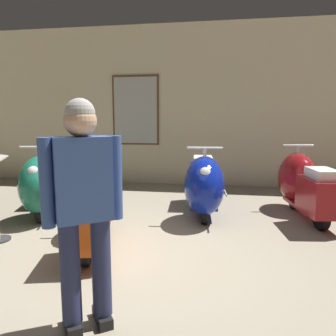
% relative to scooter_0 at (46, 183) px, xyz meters
% --- Properties ---
extents(ground_plane, '(60.00, 60.00, 0.00)m').
position_rel_scooter_0_xyz_m(ground_plane, '(1.77, -1.37, -0.50)').
color(ground_plane, gray).
extents(showroom_back_wall, '(18.00, 0.63, 3.45)m').
position_rel_scooter_0_xyz_m(showroom_back_wall, '(1.91, 2.75, 1.23)').
color(showroom_back_wall, beige).
rests_on(showroom_back_wall, ground).
extents(scooter_0, '(0.96, 1.85, 1.09)m').
position_rel_scooter_0_xyz_m(scooter_0, '(0.00, 0.00, 0.00)').
color(scooter_0, black).
rests_on(scooter_0, ground).
extents(scooter_1, '(0.80, 1.61, 0.94)m').
position_rel_scooter_0_xyz_m(scooter_1, '(1.14, -0.94, -0.07)').
color(scooter_1, black).
rests_on(scooter_1, ground).
extents(scooter_2, '(0.65, 1.81, 1.08)m').
position_rel_scooter_0_xyz_m(scooter_2, '(2.36, 0.33, -0.00)').
color(scooter_2, black).
rests_on(scooter_2, ground).
extents(scooter_3, '(0.71, 1.78, 1.06)m').
position_rel_scooter_0_xyz_m(scooter_3, '(3.85, 0.65, -0.01)').
color(scooter_3, black).
rests_on(scooter_3, ground).
extents(visitor_0, '(0.46, 0.39, 1.60)m').
position_rel_scooter_0_xyz_m(visitor_0, '(1.71, -2.49, 0.43)').
color(visitor_0, black).
rests_on(visitor_0, ground).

